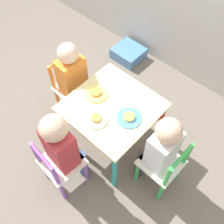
% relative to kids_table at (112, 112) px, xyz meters
% --- Properties ---
extents(ground_plane, '(6.00, 6.00, 0.00)m').
position_rel_kids_table_xyz_m(ground_plane, '(0.00, 0.00, -0.42)').
color(ground_plane, '#6B6056').
extents(kids_table, '(0.58, 0.58, 0.49)m').
position_rel_kids_table_xyz_m(kids_table, '(0.00, 0.00, 0.00)').
color(kids_table, beige).
rests_on(kids_table, ground_plane).
extents(chair_orange, '(0.28, 0.28, 0.53)m').
position_rel_kids_table_xyz_m(chair_orange, '(-0.48, 0.03, -0.15)').
color(chair_orange, silver).
rests_on(chair_orange, ground_plane).
extents(chair_green, '(0.27, 0.27, 0.53)m').
position_rel_kids_table_xyz_m(chair_green, '(0.48, -0.01, -0.15)').
color(chair_green, silver).
rests_on(chair_green, ground_plane).
extents(chair_purple, '(0.28, 0.28, 0.53)m').
position_rel_kids_table_xyz_m(chair_purple, '(-0.04, -0.48, -0.15)').
color(chair_purple, silver).
rests_on(chair_purple, ground_plane).
extents(child_left, '(0.21, 0.21, 0.75)m').
position_rel_kids_table_xyz_m(child_left, '(-0.42, 0.03, 0.03)').
color(child_left, '#38383D').
rests_on(child_left, ground_plane).
extents(child_right, '(0.21, 0.20, 0.75)m').
position_rel_kids_table_xyz_m(child_right, '(0.42, -0.01, 0.03)').
color(child_right, '#38383D').
rests_on(child_right, ground_plane).
extents(child_front, '(0.21, 0.22, 0.77)m').
position_rel_kids_table_xyz_m(child_front, '(-0.04, -0.42, 0.05)').
color(child_front, '#4C608E').
rests_on(child_front, ground_plane).
extents(plate_left, '(0.16, 0.16, 0.03)m').
position_rel_kids_table_xyz_m(plate_left, '(-0.15, 0.00, 0.08)').
color(plate_left, '#EADB66').
rests_on(plate_left, kids_table).
extents(plate_right, '(0.17, 0.17, 0.03)m').
position_rel_kids_table_xyz_m(plate_right, '(0.15, 0.00, 0.08)').
color(plate_right, '#4C9EE0').
rests_on(plate_right, kids_table).
extents(plate_front, '(0.15, 0.15, 0.03)m').
position_rel_kids_table_xyz_m(plate_front, '(-0.00, -0.15, 0.08)').
color(plate_front, white).
rests_on(plate_front, kids_table).
extents(storage_bin, '(0.29, 0.27, 0.11)m').
position_rel_kids_table_xyz_m(storage_bin, '(-0.54, 0.85, -0.36)').
color(storage_bin, '#4C7FB7').
rests_on(storage_bin, ground_plane).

